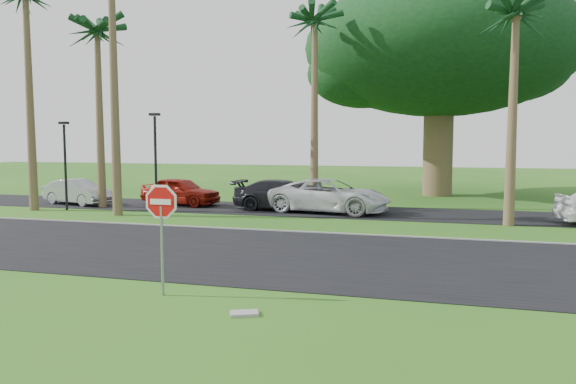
# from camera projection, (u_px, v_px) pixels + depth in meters

# --- Properties ---
(ground) EXTENTS (120.00, 120.00, 0.00)m
(ground) POSITION_uv_depth(u_px,v_px,m) (199.00, 265.00, 15.52)
(ground) COLOR #215515
(ground) RESTS_ON ground
(road) EXTENTS (120.00, 8.00, 0.02)m
(road) POSITION_uv_depth(u_px,v_px,m) (227.00, 251.00, 17.43)
(road) COLOR black
(road) RESTS_ON ground
(parking_strip) EXTENTS (120.00, 5.00, 0.02)m
(parking_strip) POSITION_uv_depth(u_px,v_px,m) (307.00, 210.00, 27.50)
(parking_strip) COLOR black
(parking_strip) RESTS_ON ground
(curb) EXTENTS (120.00, 0.12, 0.06)m
(curb) POSITION_uv_depth(u_px,v_px,m) (267.00, 230.00, 21.31)
(curb) COLOR gray
(curb) RESTS_ON ground
(stop_sign_near) EXTENTS (1.05, 0.07, 2.62)m
(stop_sign_near) POSITION_uv_depth(u_px,v_px,m) (161.00, 216.00, 12.34)
(stop_sign_near) COLOR gray
(stop_sign_near) RESTS_ON ground
(palm_left_mid) EXTENTS (5.00, 5.00, 10.00)m
(palm_left_mid) POSITION_uv_depth(u_px,v_px,m) (97.00, 35.00, 28.09)
(palm_left_mid) COLOR brown
(palm_left_mid) RESTS_ON ground
(palm_center) EXTENTS (5.00, 5.00, 10.50)m
(palm_center) POSITION_uv_depth(u_px,v_px,m) (315.00, 26.00, 28.09)
(palm_center) COLOR brown
(palm_center) RESTS_ON ground
(palm_right_near) EXTENTS (5.00, 5.00, 9.50)m
(palm_right_near) POSITION_uv_depth(u_px,v_px,m) (516.00, 18.00, 21.91)
(palm_right_near) COLOR brown
(palm_right_near) RESTS_ON ground
(canopy_tree) EXTENTS (16.50, 16.50, 13.12)m
(canopy_tree) POSITION_uv_depth(u_px,v_px,m) (440.00, 49.00, 34.15)
(canopy_tree) COLOR brown
(canopy_tree) RESTS_ON ground
(streetlight_left) EXTENTS (0.45, 0.25, 4.34)m
(streetlight_left) POSITION_uv_depth(u_px,v_px,m) (65.00, 159.00, 27.50)
(streetlight_left) COLOR black
(streetlight_left) RESTS_ON ground
(streetlight_right) EXTENTS (0.45, 0.25, 4.64)m
(streetlight_right) POSITION_uv_depth(u_px,v_px,m) (156.00, 158.00, 25.04)
(streetlight_right) COLOR black
(streetlight_right) RESTS_ON ground
(car_silver) EXTENTS (4.26, 2.36, 1.33)m
(car_silver) POSITION_uv_depth(u_px,v_px,m) (77.00, 192.00, 29.94)
(car_silver) COLOR #A4A6AB
(car_silver) RESTS_ON ground
(car_red) EXTENTS (4.53, 2.39, 1.47)m
(car_red) POSITION_uv_depth(u_px,v_px,m) (181.00, 191.00, 29.66)
(car_red) COLOR maroon
(car_red) RESTS_ON ground
(car_dark) EXTENTS (5.10, 2.11, 1.47)m
(car_dark) POSITION_uv_depth(u_px,v_px,m) (285.00, 195.00, 27.47)
(car_dark) COLOR black
(car_dark) RESTS_ON ground
(car_minivan) EXTENTS (6.02, 3.40, 1.59)m
(car_minivan) POSITION_uv_depth(u_px,v_px,m) (330.00, 196.00, 26.60)
(car_minivan) COLOR white
(car_minivan) RESTS_ON ground
(utility_slab) EXTENTS (0.64, 0.54, 0.06)m
(utility_slab) POSITION_uv_depth(u_px,v_px,m) (244.00, 313.00, 11.10)
(utility_slab) COLOR gray
(utility_slab) RESTS_ON ground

